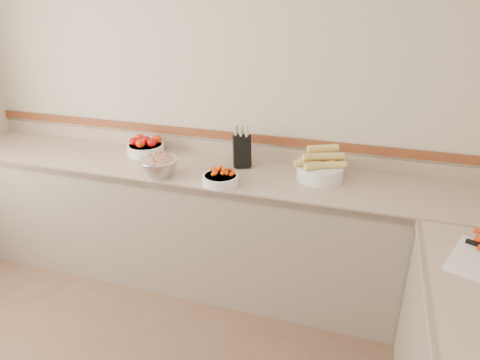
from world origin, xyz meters
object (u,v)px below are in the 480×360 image
(rhubarb_bowl, at_px, (160,165))
(tomato_bowl, at_px, (146,147))
(knife_block, at_px, (242,150))
(cherry_tomato_bowl, at_px, (220,178))
(corn_bowl, at_px, (320,168))

(rhubarb_bowl, bearing_deg, tomato_bowl, 131.02)
(knife_block, distance_m, tomato_bowl, 0.77)
(tomato_bowl, height_order, cherry_tomato_bowl, tomato_bowl)
(knife_block, xyz_separation_m, corn_bowl, (0.55, -0.06, -0.05))
(knife_block, relative_size, tomato_bowl, 1.06)
(tomato_bowl, xyz_separation_m, corn_bowl, (1.32, -0.07, 0.02))
(tomato_bowl, bearing_deg, corn_bowl, -3.02)
(cherry_tomato_bowl, bearing_deg, knife_block, 83.87)
(cherry_tomato_bowl, height_order, corn_bowl, corn_bowl)
(tomato_bowl, relative_size, rhubarb_bowl, 1.08)
(corn_bowl, bearing_deg, rhubarb_bowl, -164.78)
(cherry_tomato_bowl, xyz_separation_m, corn_bowl, (0.59, 0.28, 0.03))
(rhubarb_bowl, bearing_deg, corn_bowl, 15.22)
(tomato_bowl, relative_size, cherry_tomato_bowl, 1.20)
(tomato_bowl, distance_m, corn_bowl, 1.32)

